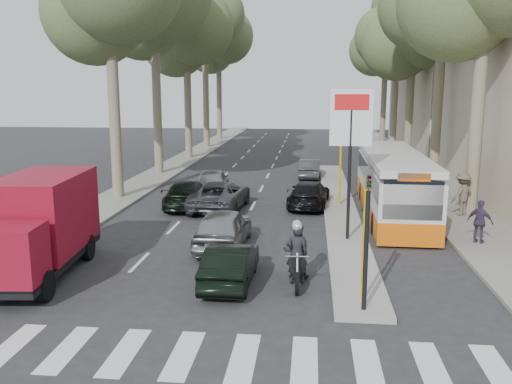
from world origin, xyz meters
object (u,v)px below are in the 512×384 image
Objects in this scene: dark_hatchback at (231,264)px; city_bus at (393,182)px; silver_hatchback at (223,228)px; red_truck at (38,224)px; motorcycle at (297,254)px.

dark_hatchback is 0.34× the size of city_bus.
city_bus reaches higher than silver_hatchback.
red_truck is 0.54× the size of city_bus.
red_truck is at bearing 35.06° from silver_hatchback.
city_bus reaches higher than motorcycle.
dark_hatchback is at bearing -6.37° from red_truck.
motorcycle is at bearing -113.14° from city_bus.
red_truck reaches higher than city_bus.
motorcycle is (-4.02, -9.01, -0.63)m from city_bus.
city_bus is at bearing 63.45° from motorcycle.
red_truck is 2.60× the size of motorcycle.
dark_hatchback is 11.08m from city_bus.
city_bus is (6.74, 5.72, 0.77)m from silver_hatchback.
city_bus reaches higher than dark_hatchback.
motorcycle is (2.71, -3.29, 0.14)m from silver_hatchback.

